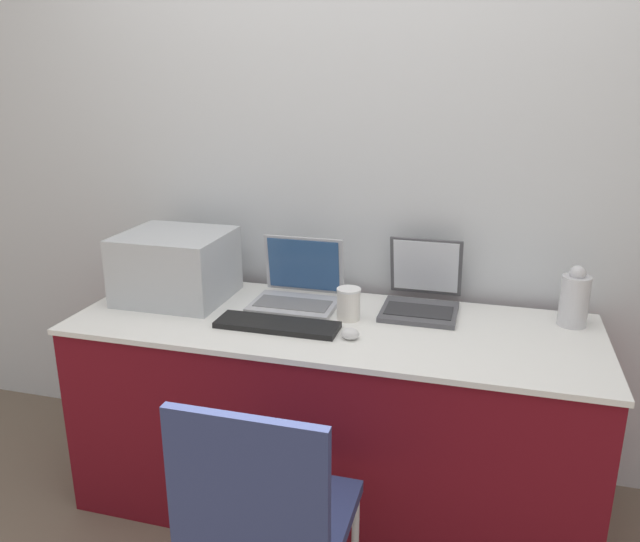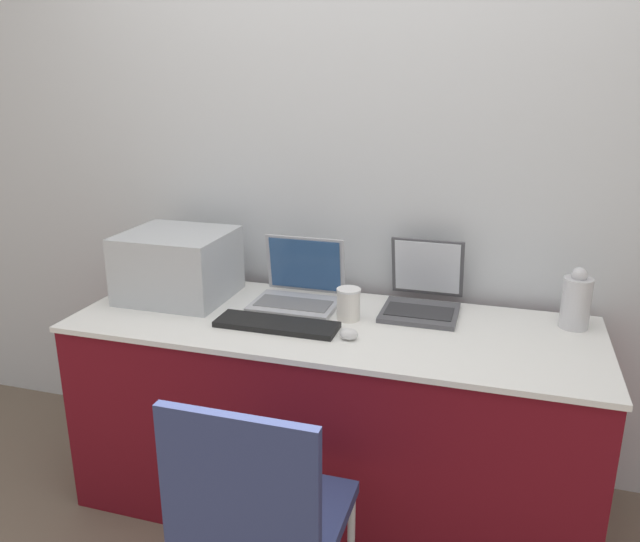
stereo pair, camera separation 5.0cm
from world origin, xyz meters
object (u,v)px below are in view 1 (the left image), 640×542
(laptop_right, at_px, (422,295))
(external_keyboard, at_px, (277,325))
(mouse, at_px, (350,334))
(metal_pitcher, at_px, (575,299))
(laptop_left, at_px, (298,290))
(coffee_cup, at_px, (349,304))
(printer, at_px, (176,263))
(chair, at_px, (265,514))

(laptop_right, bearing_deg, external_keyboard, -145.27)
(mouse, xyz_separation_m, metal_pitcher, (0.74, 0.34, 0.08))
(laptop_left, relative_size, coffee_cup, 2.73)
(mouse, bearing_deg, coffee_cup, 104.85)
(external_keyboard, height_order, metal_pitcher, metal_pitcher)
(external_keyboard, xyz_separation_m, mouse, (0.27, -0.03, 0.01))
(external_keyboard, distance_m, mouse, 0.27)
(laptop_right, distance_m, mouse, 0.41)
(laptop_left, distance_m, external_keyboard, 0.26)
(laptop_left, distance_m, mouse, 0.40)
(coffee_cup, bearing_deg, mouse, -75.15)
(printer, relative_size, external_keyboard, 0.92)
(mouse, relative_size, metal_pitcher, 0.28)
(printer, bearing_deg, laptop_right, 8.28)
(external_keyboard, xyz_separation_m, chair, (0.18, -0.64, -0.27))
(printer, xyz_separation_m, metal_pitcher, (1.50, 0.12, -0.04))
(coffee_cup, xyz_separation_m, mouse, (0.05, -0.18, -0.04))
(printer, distance_m, laptop_right, 0.98)
(mouse, bearing_deg, external_keyboard, 173.81)
(laptop_right, distance_m, coffee_cup, 0.30)
(external_keyboard, bearing_deg, laptop_left, 91.21)
(laptop_left, xyz_separation_m, chair, (0.19, -0.89, -0.32))
(coffee_cup, bearing_deg, laptop_right, 36.22)
(metal_pitcher, bearing_deg, printer, -175.38)
(laptop_left, relative_size, external_keyboard, 0.74)
(metal_pitcher, bearing_deg, laptop_right, 178.03)
(laptop_right, height_order, external_keyboard, laptop_right)
(laptop_right, relative_size, external_keyboard, 0.76)
(mouse, bearing_deg, chair, -98.39)
(laptop_right, relative_size, metal_pitcher, 1.50)
(laptop_left, height_order, mouse, laptop_left)
(metal_pitcher, bearing_deg, mouse, -155.46)
(metal_pitcher, height_order, chair, metal_pitcher)
(external_keyboard, height_order, mouse, mouse)
(laptop_left, bearing_deg, laptop_right, 8.18)
(mouse, distance_m, metal_pitcher, 0.82)
(laptop_left, bearing_deg, printer, -171.62)
(coffee_cup, distance_m, chair, 0.85)
(laptop_left, height_order, laptop_right, laptop_right)
(metal_pitcher, bearing_deg, chair, -131.28)
(coffee_cup, bearing_deg, laptop_left, 154.35)
(laptop_right, xyz_separation_m, coffee_cup, (-0.25, -0.18, 0.00))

